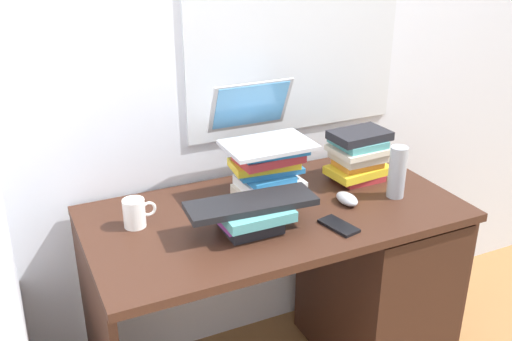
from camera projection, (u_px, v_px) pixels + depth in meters
name	position (u px, v px, depth m)	size (l,w,h in m)	color
wall_back	(231.00, 36.00, 2.10)	(6.00, 0.06, 2.60)	silver
desk	(352.00, 276.00, 2.25)	(1.30, 0.67, 0.77)	#381E14
book_stack_tall	(268.00, 173.00, 2.06)	(0.27, 0.20, 0.20)	beige
book_stack_keyboard_riser	(252.00, 217.00, 1.86)	(0.23, 0.18, 0.08)	black
book_stack_side	(358.00, 155.00, 2.20)	(0.24, 0.19, 0.20)	#B22D33
laptop	(261.00, 128.00, 2.05)	(0.31, 0.30, 0.20)	#B7BABF
keyboard	(251.00, 203.00, 1.84)	(0.42, 0.14, 0.02)	black
computer_mouse	(347.00, 199.00, 2.04)	(0.06, 0.10, 0.04)	#A5A8AD
mug	(135.00, 213.00, 1.88)	(0.11, 0.07, 0.10)	white
water_bottle	(397.00, 172.00, 2.07)	(0.06, 0.06, 0.19)	#999EA5
cell_phone	(339.00, 226.00, 1.89)	(0.07, 0.14, 0.01)	black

